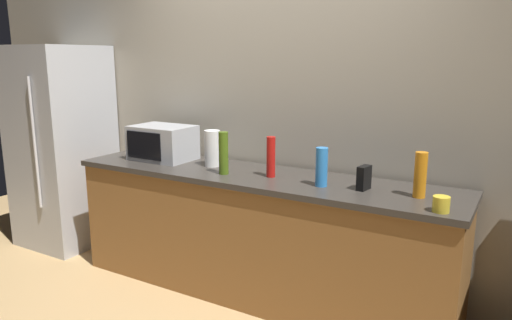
{
  "coord_description": "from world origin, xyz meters",
  "views": [
    {
      "loc": [
        1.64,
        -2.41,
        1.7
      ],
      "look_at": [
        0.0,
        0.4,
        1.0
      ],
      "focal_mm": 33.59,
      "sensor_mm": 36.0,
      "label": 1
    }
  ],
  "objects_px": {
    "cordless_phone": "(364,178)",
    "bottle_spray_cleaner": "(322,167)",
    "bottle_dish_soap": "(420,175)",
    "microwave": "(163,143)",
    "refrigerator": "(62,147)",
    "paper_towel_roll": "(212,148)",
    "mug_yellow": "(441,204)",
    "bottle_olive_oil": "(224,153)",
    "bottle_hot_sauce": "(271,157)"
  },
  "relations": [
    {
      "from": "bottle_spray_cleaner",
      "to": "bottle_hot_sauce",
      "type": "bearing_deg",
      "value": 172.87
    },
    {
      "from": "microwave",
      "to": "mug_yellow",
      "type": "bearing_deg",
      "value": -7.32
    },
    {
      "from": "bottle_dish_soap",
      "to": "bottle_olive_oil",
      "type": "height_order",
      "value": "bottle_olive_oil"
    },
    {
      "from": "refrigerator",
      "to": "bottle_spray_cleaner",
      "type": "height_order",
      "value": "refrigerator"
    },
    {
      "from": "bottle_hot_sauce",
      "to": "paper_towel_roll",
      "type": "bearing_deg",
      "value": 172.82
    },
    {
      "from": "bottle_hot_sauce",
      "to": "microwave",
      "type": "bearing_deg",
      "value": 176.33
    },
    {
      "from": "cordless_phone",
      "to": "bottle_hot_sauce",
      "type": "bearing_deg",
      "value": -170.77
    },
    {
      "from": "refrigerator",
      "to": "bottle_olive_oil",
      "type": "bearing_deg",
      "value": -3.5
    },
    {
      "from": "paper_towel_roll",
      "to": "bottle_dish_soap",
      "type": "distance_m",
      "value": 1.52
    },
    {
      "from": "bottle_dish_soap",
      "to": "bottle_olive_oil",
      "type": "xyz_separation_m",
      "value": [
        -1.3,
        -0.11,
        0.01
      ]
    },
    {
      "from": "cordless_phone",
      "to": "mug_yellow",
      "type": "xyz_separation_m",
      "value": [
        0.49,
        -0.22,
        -0.03
      ]
    },
    {
      "from": "cordless_phone",
      "to": "bottle_spray_cleaner",
      "type": "height_order",
      "value": "bottle_spray_cleaner"
    },
    {
      "from": "cordless_phone",
      "to": "bottle_dish_soap",
      "type": "distance_m",
      "value": 0.34
    },
    {
      "from": "cordless_phone",
      "to": "bottle_olive_oil",
      "type": "bearing_deg",
      "value": -165.28
    },
    {
      "from": "bottle_dish_soap",
      "to": "microwave",
      "type": "bearing_deg",
      "value": 178.39
    },
    {
      "from": "mug_yellow",
      "to": "bottle_spray_cleaner",
      "type": "bearing_deg",
      "value": 167.74
    },
    {
      "from": "cordless_phone",
      "to": "bottle_spray_cleaner",
      "type": "distance_m",
      "value": 0.27
    },
    {
      "from": "bottle_spray_cleaner",
      "to": "refrigerator",
      "type": "bearing_deg",
      "value": 178.53
    },
    {
      "from": "refrigerator",
      "to": "bottle_hot_sauce",
      "type": "distance_m",
      "value": 2.18
    },
    {
      "from": "refrigerator",
      "to": "mug_yellow",
      "type": "height_order",
      "value": "refrigerator"
    },
    {
      "from": "bottle_dish_soap",
      "to": "paper_towel_roll",
      "type": "bearing_deg",
      "value": 177.8
    },
    {
      "from": "refrigerator",
      "to": "paper_towel_roll",
      "type": "relative_size",
      "value": 6.67
    },
    {
      "from": "microwave",
      "to": "bottle_olive_oil",
      "type": "distance_m",
      "value": 0.71
    },
    {
      "from": "paper_towel_roll",
      "to": "cordless_phone",
      "type": "relative_size",
      "value": 1.8
    },
    {
      "from": "bottle_spray_cleaner",
      "to": "bottle_dish_soap",
      "type": "xyz_separation_m",
      "value": [
        0.59,
        0.06,
        0.01
      ]
    },
    {
      "from": "paper_towel_roll",
      "to": "mug_yellow",
      "type": "bearing_deg",
      "value": -9.46
    },
    {
      "from": "cordless_phone",
      "to": "bottle_dish_soap",
      "type": "relative_size",
      "value": 0.56
    },
    {
      "from": "paper_towel_roll",
      "to": "bottle_olive_oil",
      "type": "bearing_deg",
      "value": -37.51
    },
    {
      "from": "paper_towel_roll",
      "to": "bottle_spray_cleaner",
      "type": "distance_m",
      "value": 0.93
    },
    {
      "from": "microwave",
      "to": "bottle_olive_oil",
      "type": "bearing_deg",
      "value": -13.1
    },
    {
      "from": "refrigerator",
      "to": "paper_towel_roll",
      "type": "xyz_separation_m",
      "value": [
        1.64,
        0.05,
        0.13
      ]
    },
    {
      "from": "microwave",
      "to": "bottle_dish_soap",
      "type": "xyz_separation_m",
      "value": [
        2.0,
        -0.06,
        -0.0
      ]
    },
    {
      "from": "microwave",
      "to": "paper_towel_roll",
      "type": "distance_m",
      "value": 0.48
    },
    {
      "from": "refrigerator",
      "to": "bottle_hot_sauce",
      "type": "relative_size",
      "value": 6.48
    },
    {
      "from": "cordless_phone",
      "to": "bottle_spray_cleaner",
      "type": "xyz_separation_m",
      "value": [
        -0.26,
        -0.05,
        0.05
      ]
    },
    {
      "from": "bottle_dish_soap",
      "to": "bottle_hot_sauce",
      "type": "bearing_deg",
      "value": -179.47
    },
    {
      "from": "paper_towel_roll",
      "to": "bottle_olive_oil",
      "type": "height_order",
      "value": "bottle_olive_oil"
    },
    {
      "from": "bottle_dish_soap",
      "to": "bottle_olive_oil",
      "type": "distance_m",
      "value": 1.31
    },
    {
      "from": "microwave",
      "to": "bottle_dish_soap",
      "type": "bearing_deg",
      "value": -1.61
    },
    {
      "from": "bottle_hot_sauce",
      "to": "refrigerator",
      "type": "bearing_deg",
      "value": 179.55
    },
    {
      "from": "bottle_spray_cleaner",
      "to": "mug_yellow",
      "type": "relative_size",
      "value": 2.8
    },
    {
      "from": "bottle_hot_sauce",
      "to": "bottle_dish_soap",
      "type": "bearing_deg",
      "value": 0.53
    },
    {
      "from": "bottle_spray_cleaner",
      "to": "mug_yellow",
      "type": "bearing_deg",
      "value": -12.26
    },
    {
      "from": "refrigerator",
      "to": "mug_yellow",
      "type": "relative_size",
      "value": 20.33
    },
    {
      "from": "cordless_phone",
      "to": "bottle_hot_sauce",
      "type": "xyz_separation_m",
      "value": [
        -0.65,
        -0.01,
        0.06
      ]
    },
    {
      "from": "paper_towel_roll",
      "to": "bottle_spray_cleaner",
      "type": "height_order",
      "value": "paper_towel_roll"
    },
    {
      "from": "refrigerator",
      "to": "mug_yellow",
      "type": "distance_m",
      "value": 3.32
    },
    {
      "from": "refrigerator",
      "to": "mug_yellow",
      "type": "xyz_separation_m",
      "value": [
        3.32,
        -0.23,
        0.04
      ]
    },
    {
      "from": "microwave",
      "to": "bottle_hot_sauce",
      "type": "xyz_separation_m",
      "value": [
        1.02,
        -0.07,
        0.0
      ]
    },
    {
      "from": "cordless_phone",
      "to": "bottle_dish_soap",
      "type": "height_order",
      "value": "bottle_dish_soap"
    }
  ]
}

